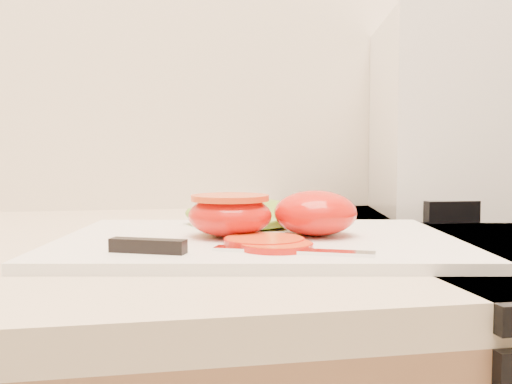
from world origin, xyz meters
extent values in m
cube|color=beige|center=(0.00, 1.68, 0.92)|extent=(3.92, 0.65, 0.03)
cube|color=white|center=(0.06, 1.60, 0.94)|extent=(0.45, 0.36, 0.01)
ellipsoid|color=red|center=(0.12, 1.59, 0.96)|extent=(0.09, 0.09, 0.05)
ellipsoid|color=red|center=(0.03, 1.60, 0.96)|extent=(0.09, 0.09, 0.04)
cylinder|color=#D24318|center=(0.03, 1.60, 0.98)|extent=(0.08, 0.08, 0.01)
cylinder|color=#DB471A|center=(0.06, 1.54, 0.94)|extent=(0.07, 0.07, 0.01)
cylinder|color=#DB471A|center=(0.06, 1.52, 0.94)|extent=(0.06, 0.06, 0.01)
ellipsoid|color=olive|center=(0.06, 1.68, 0.95)|extent=(0.18, 0.16, 0.03)
ellipsoid|color=olive|center=(0.11, 1.68, 0.95)|extent=(0.12, 0.11, 0.02)
cube|color=silver|center=(0.07, 1.50, 0.94)|extent=(0.13, 0.07, 0.00)
cube|color=black|center=(-0.05, 1.52, 0.95)|extent=(0.07, 0.04, 0.01)
cube|color=white|center=(0.41, 1.85, 1.08)|extent=(0.25, 0.29, 0.30)
camera|label=1|loc=(-0.05, 1.03, 1.03)|focal=40.00mm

